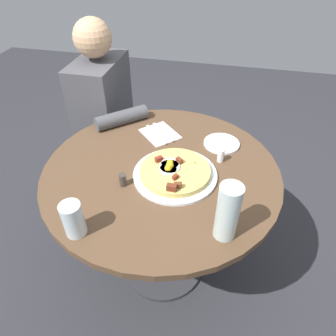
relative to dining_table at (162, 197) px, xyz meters
name	(u,v)px	position (x,y,z in m)	size (l,w,h in m)	color
ground_plane	(163,264)	(0.00, 0.00, -0.54)	(6.00, 6.00, 0.00)	#2D2D33
dining_table	(162,197)	(0.00, 0.00, 0.00)	(0.96, 0.96, 0.71)	brown
person_seated	(107,131)	(-0.50, -0.46, -0.03)	(0.51, 0.45, 1.14)	#2D2D33
pizza_plate	(175,174)	(0.03, 0.06, 0.17)	(0.33, 0.33, 0.01)	white
breakfast_pizza	(175,171)	(0.03, 0.06, 0.19)	(0.28, 0.28, 0.05)	tan
bread_plate	(222,144)	(-0.22, 0.23, 0.17)	(0.16, 0.16, 0.01)	white
napkin	(160,134)	(-0.24, -0.06, 0.17)	(0.17, 0.14, 0.00)	white
fork	(157,134)	(-0.23, -0.08, 0.17)	(0.18, 0.01, 0.01)	silver
knife	(163,132)	(-0.25, -0.05, 0.17)	(0.18, 0.01, 0.01)	silver
water_glass	(73,219)	(0.37, -0.19, 0.23)	(0.07, 0.07, 0.13)	silver
water_bottle	(228,212)	(0.28, 0.28, 0.27)	(0.07, 0.07, 0.21)	silver
salt_shaker	(221,155)	(-0.10, 0.23, 0.20)	(0.03, 0.03, 0.06)	white
pepper_shaker	(123,180)	(0.13, -0.12, 0.19)	(0.03, 0.03, 0.05)	#3F3833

